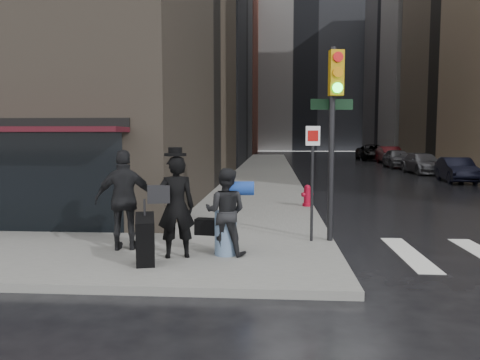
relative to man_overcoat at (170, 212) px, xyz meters
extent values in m
plane|color=black|center=(1.35, 0.31, -1.06)|extent=(140.00, 140.00, 0.00)
cube|color=slate|center=(1.35, 27.31, -0.99)|extent=(4.00, 50.00, 0.15)
cube|color=slate|center=(14.85, 27.31, -0.99)|extent=(3.00, 50.00, 0.15)
cube|color=silver|center=(4.85, 1.31, -1.06)|extent=(0.50, 3.00, 0.01)
cube|color=#55261D|center=(-11.65, 62.31, 11.94)|extent=(22.00, 20.00, 26.00)
cube|color=slate|center=(27.35, 58.31, 11.44)|extent=(22.00, 20.00, 25.00)
cube|color=slate|center=(7.35, 78.31, 14.94)|extent=(40.00, 12.00, 32.00)
imported|color=black|center=(0.09, 0.12, 0.07)|extent=(0.82, 0.65, 1.97)
cylinder|color=black|center=(0.09, 0.12, 1.08)|extent=(0.42, 0.42, 0.05)
cylinder|color=black|center=(0.09, 0.12, 1.14)|extent=(0.26, 0.26, 0.16)
cube|color=black|center=(-0.20, -0.03, 0.34)|extent=(0.44, 0.24, 0.34)
cube|color=black|center=(-0.35, -0.48, -0.45)|extent=(0.52, 0.83, 1.00)
cylinder|color=black|center=(-0.35, -0.48, 0.07)|extent=(0.04, 0.04, 0.46)
imported|color=black|center=(1.03, 0.38, -0.05)|extent=(0.92, 0.76, 1.72)
cube|color=black|center=(0.65, 0.61, -0.40)|extent=(0.55, 0.34, 0.32)
cylinder|color=navy|center=(1.33, 0.46, 0.41)|extent=(0.53, 0.30, 0.28)
imported|color=black|center=(-1.09, 0.68, 0.12)|extent=(1.28, 0.70, 2.07)
cylinder|color=black|center=(3.25, 1.83, 1.23)|extent=(0.13, 0.13, 4.28)
cube|color=#B2830B|center=(3.29, 1.60, 2.78)|extent=(0.33, 0.24, 0.96)
cylinder|color=red|center=(3.31, 1.49, 3.10)|extent=(0.22, 0.09, 0.21)
cylinder|color=orange|center=(3.31, 1.49, 2.78)|extent=(0.22, 0.09, 0.21)
cylinder|color=#19E533|center=(3.31, 1.49, 2.46)|extent=(0.22, 0.09, 0.21)
cylinder|color=black|center=(2.83, 1.75, 0.37)|extent=(0.06, 0.06, 2.57)
cube|color=white|center=(2.83, 1.72, 1.44)|extent=(0.32, 0.08, 0.43)
cube|color=black|center=(3.25, 1.91, 2.13)|extent=(0.95, 0.21, 0.24)
cylinder|color=#A30A22|center=(3.12, 7.05, -0.86)|extent=(0.32, 0.32, 0.10)
cylinder|color=#A30A22|center=(3.12, 7.05, -0.61)|extent=(0.24, 0.24, 0.60)
sphere|color=#A30A22|center=(3.12, 7.05, -0.30)|extent=(0.22, 0.22, 0.22)
cylinder|color=#A30A22|center=(3.12, 7.05, -0.52)|extent=(0.42, 0.27, 0.14)
imported|color=black|center=(11.98, 17.58, -0.39)|extent=(1.79, 4.18, 1.34)
imported|color=#535358|center=(12.03, 23.52, -0.38)|extent=(2.17, 4.79, 1.36)
imported|color=#515156|center=(11.88, 29.46, -0.31)|extent=(1.88, 4.46, 1.51)
imported|color=#450D11|center=(12.74, 35.40, -0.28)|extent=(1.78, 4.81, 1.57)
imported|color=black|center=(12.38, 41.34, -0.24)|extent=(2.79, 5.93, 1.64)
camera|label=1|loc=(1.95, -8.67, 1.43)|focal=35.00mm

